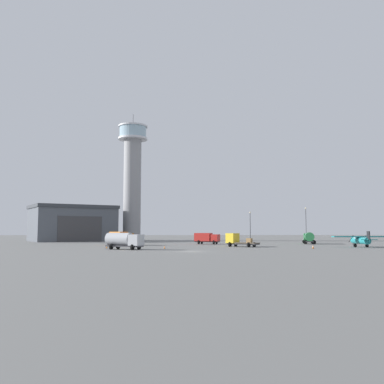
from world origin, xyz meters
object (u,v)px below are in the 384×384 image
light_post_west (250,224)px  traffic_cone_mid_apron (107,247)px  truck_box_orange (121,238)px  control_tower (132,175)px  light_post_east (306,222)px  traffic_cone_near_right (313,247)px  truck_fuel_tanker_silver (124,240)px  truck_fuel_tanker_green (309,237)px  airplane_teal (361,240)px  traffic_cone_near_left (165,247)px  truck_box_red (207,238)px  truck_flatbed_yellow (237,240)px

light_post_west → traffic_cone_mid_apron: size_ratio=15.67×
truck_box_orange → control_tower: bearing=134.6°
light_post_east → traffic_cone_near_right: light_post_east is taller
truck_fuel_tanker_silver → light_post_east: size_ratio=0.72×
light_post_east → truck_fuel_tanker_green: bearing=-106.6°
light_post_west → light_post_east: light_post_east is taller
truck_fuel_tanker_green → truck_fuel_tanker_silver: size_ratio=1.02×
traffic_cone_near_right → traffic_cone_mid_apron: (-38.94, 4.14, -0.09)m
airplane_teal → traffic_cone_near_left: 39.83m
traffic_cone_mid_apron → light_post_east: bearing=36.8°
truck_box_orange → light_post_west: light_post_west is taller
light_post_east → traffic_cone_near_left: (-41.02, -41.51, -5.62)m
light_post_east → control_tower: bearing=162.2°
truck_box_red → traffic_cone_near_right: size_ratio=8.95×
airplane_teal → traffic_cone_mid_apron: (-50.76, -1.49, -1.26)m
traffic_cone_near_left → traffic_cone_near_right: size_ratio=0.79×
truck_fuel_tanker_silver → traffic_cone_mid_apron: bearing=154.1°
control_tower → truck_fuel_tanker_green: control_tower is taller
truck_fuel_tanker_green → light_post_west: bearing=64.3°
control_tower → airplane_teal: (51.17, -54.42, -20.19)m
light_post_west → control_tower: bearing=145.3°
airplane_teal → light_post_east: light_post_east is taller
airplane_teal → truck_box_orange: 51.47m
airplane_teal → traffic_cone_mid_apron: size_ratio=20.39×
traffic_cone_near_right → traffic_cone_mid_apron: traffic_cone_near_right is taller
truck_fuel_tanker_green → light_post_west: light_post_west is taller
airplane_teal → traffic_cone_near_right: (-11.82, -5.63, -1.17)m
truck_fuel_tanker_green → traffic_cone_near_right: (-7.88, -25.19, -1.27)m
truck_box_orange → truck_fuel_tanker_green: bearing=50.7°
control_tower → truck_flatbed_yellow: 60.59m
truck_fuel_tanker_silver → light_post_west: 48.23m
truck_fuel_tanker_green → truck_flatbed_yellow: size_ratio=1.10×
truck_flatbed_yellow → light_post_east: (25.90, 33.53, 4.55)m
light_post_east → traffic_cone_mid_apron: (-52.17, -38.99, -5.63)m
truck_fuel_tanker_green → traffic_cone_near_left: size_ratio=13.06×
truck_box_red → light_post_east: bearing=55.4°
control_tower → truck_box_red: bearing=-58.4°
airplane_teal → light_post_west: (-16.56, 30.50, 3.55)m
truck_flatbed_yellow → truck_box_orange: bearing=23.1°
truck_fuel_tanker_silver → light_post_east: bearing=70.9°
traffic_cone_near_right → traffic_cone_near_left: bearing=176.7°
control_tower → airplane_teal: bearing=-46.8°
truck_box_orange → truck_fuel_tanker_silver: (2.89, -19.94, -0.03)m
truck_fuel_tanker_green → truck_box_orange: bearing=113.3°
truck_fuel_tanker_green → traffic_cone_mid_apron: truck_fuel_tanker_green is taller
control_tower → airplane_teal: size_ratio=3.83×
truck_fuel_tanker_green → traffic_cone_near_right: 26.42m
control_tower → truck_fuel_tanker_silver: size_ratio=5.83×
light_post_west → airplane_teal: bearing=-61.5°
truck_box_orange → traffic_cone_near_right: truck_box_orange is taller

